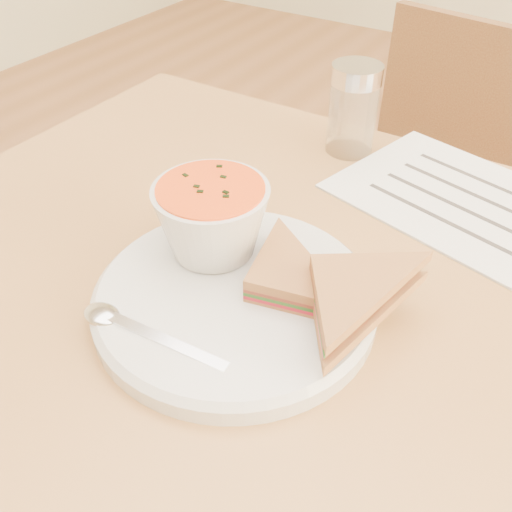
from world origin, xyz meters
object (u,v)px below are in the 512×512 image
Objects in this scene: chair_far at (402,233)px; condiment_shaker at (353,109)px; plate at (235,300)px; soup_bowl at (212,223)px; dining_table at (312,512)px.

condiment_shaker is (-0.00, -0.34, 0.41)m from chair_far.
soup_bowl is (-0.05, 0.04, 0.05)m from plate.
soup_bowl is (-0.13, -0.01, 0.43)m from dining_table.
dining_table is 8.80× the size of condiment_shaker.
dining_table is 1.26× the size of chair_far.
soup_bowl is at bearing 143.68° from plate.
soup_bowl is at bearing 99.10° from chair_far.
plate is 0.08m from soup_bowl.
plate is at bearing 103.37° from chair_far.
condiment_shaker is at bearing 96.85° from plate.
chair_far is (-0.12, 0.62, 0.02)m from dining_table.
chair_far is 0.75m from soup_bowl.
plate is 2.37× the size of soup_bowl.
dining_table is 9.22× the size of soup_bowl.
plate is 2.27× the size of condiment_shaker.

